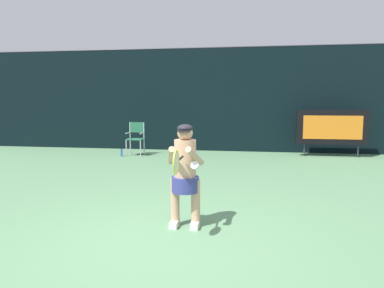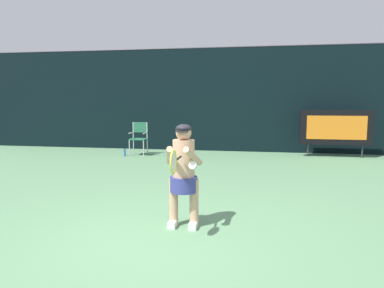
{
  "view_description": "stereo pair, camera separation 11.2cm",
  "coord_description": "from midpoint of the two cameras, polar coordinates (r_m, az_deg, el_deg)",
  "views": [
    {
      "loc": [
        1.13,
        -4.36,
        1.81
      ],
      "look_at": [
        0.14,
        1.8,
        1.05
      ],
      "focal_mm": 33.77,
      "sensor_mm": 36.0,
      "label": 1
    },
    {
      "loc": [
        1.24,
        -4.34,
        1.81
      ],
      "look_at": [
        0.14,
        1.8,
        1.05
      ],
      "focal_mm": 33.77,
      "sensor_mm": 36.0,
      "label": 2
    }
  ],
  "objects": [
    {
      "name": "ground",
      "position": [
        4.69,
        -5.49,
        -15.9
      ],
      "size": [
        18.0,
        22.0,
        0.03
      ],
      "color": "#5D8A61"
    },
    {
      "name": "backdrop_screen",
      "position": [
        12.9,
        4.9,
        6.93
      ],
      "size": [
        18.0,
        0.12,
        3.66
      ],
      "color": "black",
      "rests_on": "ground"
    },
    {
      "name": "scoreboard",
      "position": [
        12.33,
        22.01,
        2.43
      ],
      "size": [
        2.2,
        0.21,
        1.5
      ],
      "color": "black",
      "rests_on": "ground"
    },
    {
      "name": "umpire_chair",
      "position": [
        12.04,
        -8.11,
        1.2
      ],
      "size": [
        0.52,
        0.44,
        1.08
      ],
      "color": "#B7B7BC",
      "rests_on": "ground"
    },
    {
      "name": "water_bottle",
      "position": [
        11.88,
        -10.33,
        -1.33
      ],
      "size": [
        0.07,
        0.07,
        0.27
      ],
      "color": "blue",
      "rests_on": "ground"
    },
    {
      "name": "tennis_player",
      "position": [
        5.13,
        -0.72,
        -4.36
      ],
      "size": [
        0.53,
        0.61,
        1.48
      ],
      "color": "white",
      "rests_on": "ground"
    },
    {
      "name": "tennis_racket",
      "position": [
        4.48,
        -2.19,
        -2.82
      ],
      "size": [
        0.03,
        0.6,
        0.31
      ],
      "rotation": [
        0.0,
        0.0,
        -0.32
      ],
      "color": "black"
    }
  ]
}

